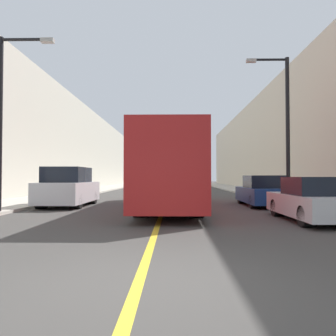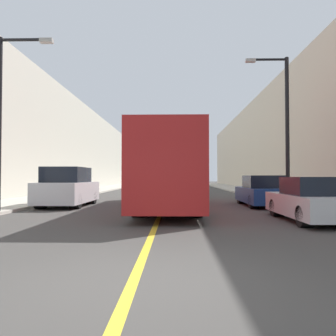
# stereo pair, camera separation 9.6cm
# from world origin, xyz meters

# --- Properties ---
(ground_plane) EXTENTS (200.00, 200.00, 0.00)m
(ground_plane) POSITION_xyz_m (0.00, 0.00, 0.00)
(ground_plane) COLOR #3F3D3A
(sidewalk_left) EXTENTS (3.67, 72.00, 0.12)m
(sidewalk_left) POSITION_xyz_m (-7.80, 30.00, 0.06)
(sidewalk_left) COLOR #B2AA9E
(sidewalk_left) RESTS_ON ground
(sidewalk_right) EXTENTS (3.67, 72.00, 0.12)m
(sidewalk_right) POSITION_xyz_m (7.80, 30.00, 0.06)
(sidewalk_right) COLOR #B2AA9E
(sidewalk_right) RESTS_ON ground
(building_row_left) EXTENTS (4.00, 72.00, 9.69)m
(building_row_left) POSITION_xyz_m (-11.63, 30.00, 4.85)
(building_row_left) COLOR #B7B2A3
(building_row_left) RESTS_ON ground
(building_row_right) EXTENTS (4.00, 72.00, 10.40)m
(building_row_right) POSITION_xyz_m (11.63, 30.00, 5.20)
(building_row_right) COLOR beige
(building_row_right) RESTS_ON ground
(road_center_line) EXTENTS (0.16, 72.00, 0.01)m
(road_center_line) POSITION_xyz_m (0.00, 30.00, 0.00)
(road_center_line) COLOR gold
(road_center_line) RESTS_ON ground
(bus) EXTENTS (2.51, 12.48, 3.23)m
(bus) POSITION_xyz_m (0.29, 11.08, 1.74)
(bus) COLOR #AD1E1E
(bus) RESTS_ON ground
(parked_suv_left) EXTENTS (2.01, 4.48, 1.91)m
(parked_suv_left) POSITION_xyz_m (-4.69, 11.47, 0.88)
(parked_suv_left) COLOR silver
(parked_suv_left) RESTS_ON ground
(car_right_near) EXTENTS (1.75, 4.22, 1.44)m
(car_right_near) POSITION_xyz_m (4.98, 6.22, 0.65)
(car_right_near) COLOR silver
(car_right_near) RESTS_ON ground
(car_right_mid) EXTENTS (1.82, 4.38, 1.51)m
(car_right_mid) POSITION_xyz_m (4.86, 11.79, 0.68)
(car_right_mid) COLOR navy
(car_right_mid) RESTS_ON ground
(street_lamp_left) EXTENTS (2.18, 0.24, 6.77)m
(street_lamp_left) POSITION_xyz_m (-6.07, 7.99, 3.97)
(street_lamp_left) COLOR black
(street_lamp_left) RESTS_ON sidewalk_left
(street_lamp_right) EXTENTS (2.18, 0.24, 7.40)m
(street_lamp_right) POSITION_xyz_m (6.09, 12.13, 4.30)
(street_lamp_right) COLOR black
(street_lamp_right) RESTS_ON sidewalk_right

